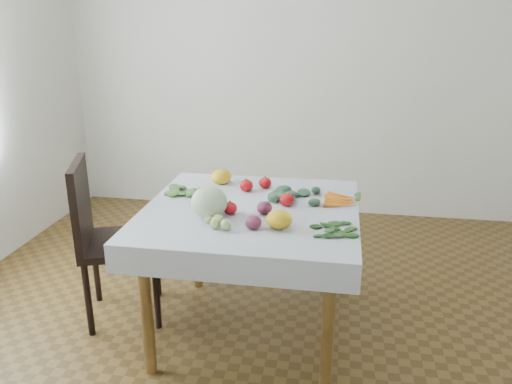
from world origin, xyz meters
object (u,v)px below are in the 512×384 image
at_px(table, 251,226).
at_px(carrot_bunch, 343,201).
at_px(cabbage, 209,202).
at_px(heirloom_back, 221,177).
at_px(chair, 104,231).

bearing_deg(table, carrot_bunch, 18.16).
relative_size(cabbage, carrot_bunch, 0.87).
height_order(table, heirloom_back, heirloom_back).
bearing_deg(chair, cabbage, -14.96).
xyz_separation_m(table, cabbage, (-0.18, -0.17, 0.18)).
bearing_deg(heirloom_back, cabbage, -82.79).
bearing_deg(cabbage, table, 42.62).
xyz_separation_m(table, chair, (-0.86, 0.02, -0.10)).
relative_size(chair, carrot_bunch, 4.63).
bearing_deg(carrot_bunch, cabbage, -153.90).
xyz_separation_m(chair, heirloom_back, (0.61, 0.36, 0.25)).
bearing_deg(carrot_bunch, chair, -173.97).
height_order(cabbage, carrot_bunch, cabbage).
bearing_deg(heirloom_back, carrot_bunch, -16.99).
distance_m(chair, heirloom_back, 0.75).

